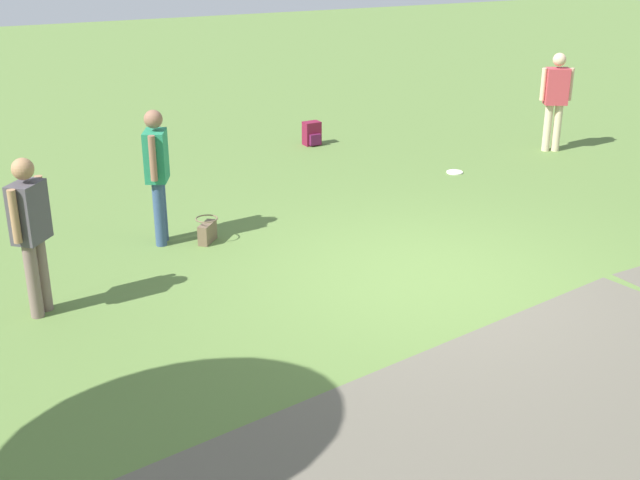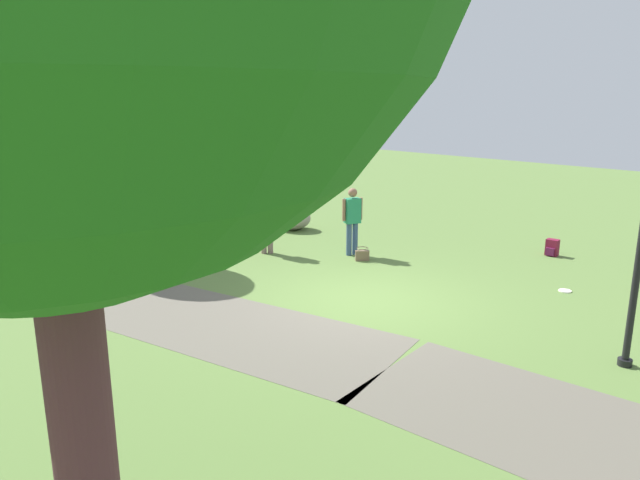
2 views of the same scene
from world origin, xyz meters
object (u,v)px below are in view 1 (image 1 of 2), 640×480
(man_near_boulder, at_px, (556,95))
(passerby_on_path, at_px, (31,226))
(spare_backpack_on_lawn, at_px, (312,134))
(frisbee_on_grass, at_px, (455,172))
(handbag_on_grass, at_px, (207,231))
(woman_with_handbag, at_px, (157,168))

(man_near_boulder, relative_size, passerby_on_path, 1.01)
(spare_backpack_on_lawn, distance_m, frisbee_on_grass, 2.74)
(man_near_boulder, distance_m, passerby_on_path, 8.93)
(man_near_boulder, xyz_separation_m, spare_backpack_on_lawn, (3.48, -1.97, -0.74))
(spare_backpack_on_lawn, bearing_deg, handbag_on_grass, 50.31)
(passerby_on_path, relative_size, frisbee_on_grass, 6.48)
(woman_with_handbag, xyz_separation_m, passerby_on_path, (1.57, 1.35, -0.02))
(man_near_boulder, bearing_deg, spare_backpack_on_lawn, -29.49)
(woman_with_handbag, distance_m, man_near_boulder, 7.07)
(woman_with_handbag, height_order, spare_backpack_on_lawn, woman_with_handbag)
(handbag_on_grass, bearing_deg, frisbee_on_grass, -164.71)
(woman_with_handbag, relative_size, handbag_on_grass, 4.26)
(man_near_boulder, bearing_deg, handbag_on_grass, 13.84)
(passerby_on_path, bearing_deg, frisbee_on_grass, -159.95)
(woman_with_handbag, xyz_separation_m, handbag_on_grass, (-0.51, 0.20, -0.80))
(frisbee_on_grass, bearing_deg, spare_backpack_on_lawn, -60.66)
(spare_backpack_on_lawn, xyz_separation_m, frisbee_on_grass, (-1.34, 2.38, -0.18))
(man_near_boulder, height_order, spare_backpack_on_lawn, man_near_boulder)
(handbag_on_grass, bearing_deg, woman_with_handbag, -21.83)
(man_near_boulder, relative_size, spare_backpack_on_lawn, 4.04)
(handbag_on_grass, distance_m, spare_backpack_on_lawn, 4.62)
(man_near_boulder, distance_m, spare_backpack_on_lawn, 4.07)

